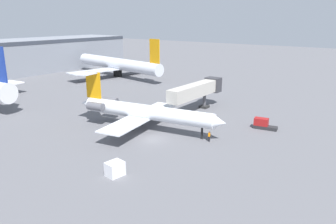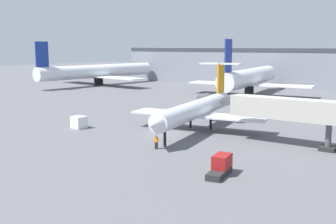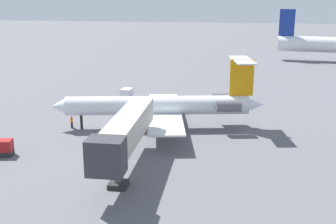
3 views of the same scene
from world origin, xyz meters
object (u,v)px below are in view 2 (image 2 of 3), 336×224
cargo_container_uld (79,122)px  parked_airliner_west_mid (249,78)px  ground_crew_marshaller (156,142)px  regional_jet (198,108)px  baggage_tug_lead (221,166)px  parked_airliner_west_end (98,72)px  jet_bridge (307,111)px

cargo_container_uld → parked_airliner_west_mid: size_ratio=0.06×
ground_crew_marshaller → parked_airliner_west_mid: (-13.86, 56.92, 3.59)m
regional_jet → cargo_container_uld: regional_jet is taller
baggage_tug_lead → cargo_container_uld: size_ratio=1.82×
regional_jet → baggage_tug_lead: bearing=-53.0°
regional_jet → ground_crew_marshaller: regional_jet is taller
baggage_tug_lead → cargo_container_uld: baggage_tug_lead is taller
ground_crew_marshaller → parked_airliner_west_end: (-64.24, 55.02, 3.47)m
regional_jet → jet_bridge: size_ratio=1.68×
parked_airliner_west_mid → baggage_tug_lead: bearing=-67.9°
jet_bridge → ground_crew_marshaller: 18.54m
regional_jet → jet_bridge: regional_jet is taller
parked_airliner_west_end → jet_bridge: bearing=-29.2°
cargo_container_uld → parked_airliner_west_end: (-47.02, 51.50, 3.43)m
ground_crew_marshaller → baggage_tug_lead: (11.14, -4.54, -0.02)m
ground_crew_marshaller → cargo_container_uld: size_ratio=0.74×
parked_airliner_west_mid → jet_bridge: bearing=-58.3°
regional_jet → ground_crew_marshaller: bearing=-81.9°
cargo_container_uld → regional_jet: bearing=30.5°
ground_crew_marshaller → parked_airliner_west_end: size_ratio=0.04×
jet_bridge → cargo_container_uld: 32.75m
cargo_container_uld → parked_airliner_west_end: 69.82m
jet_bridge → ground_crew_marshaller: jet_bridge is taller
baggage_tug_lead → parked_airliner_west_end: parked_airliner_west_end is taller
parked_airliner_west_end → cargo_container_uld: bearing=-47.6°
baggage_tug_lead → parked_airliner_west_mid: bearing=112.1°
regional_jet → parked_airliner_west_mid: size_ratio=0.78×
parked_airliner_west_mid → cargo_container_uld: bearing=-93.6°
ground_crew_marshaller → cargo_container_uld: bearing=168.4°
regional_jet → cargo_container_uld: 18.07m
ground_crew_marshaller → baggage_tug_lead: 12.03m
cargo_container_uld → baggage_tug_lead: bearing=-15.9°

